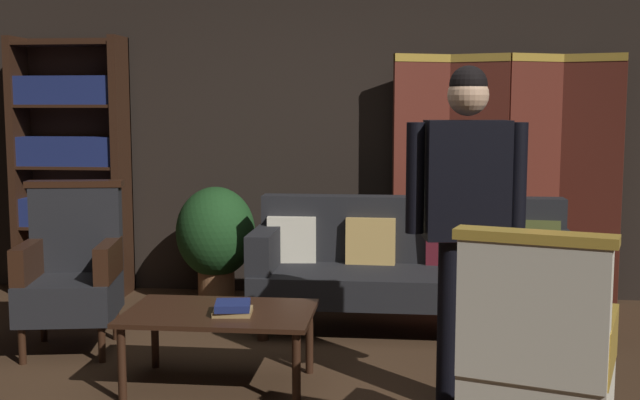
# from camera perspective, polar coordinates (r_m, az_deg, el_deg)

# --- Properties ---
(back_wall) EXTENTS (7.20, 0.10, 2.80)m
(back_wall) POSITION_cam_1_polar(r_m,az_deg,el_deg) (6.33, 1.60, 5.81)
(back_wall) COLOR black
(back_wall) RESTS_ON ground_plane
(folding_screen) EXTENTS (1.73, 0.27, 1.90)m
(folding_screen) POSITION_cam_1_polar(r_m,az_deg,el_deg) (6.20, 13.24, 1.77)
(folding_screen) COLOR #5B2319
(folding_screen) RESTS_ON ground_plane
(bookshelf) EXTENTS (0.90, 0.32, 2.05)m
(bookshelf) POSITION_cam_1_polar(r_m,az_deg,el_deg) (6.62, -17.52, 2.77)
(bookshelf) COLOR black
(bookshelf) RESTS_ON ground_plane
(velvet_couch) EXTENTS (2.12, 0.78, 0.88)m
(velvet_couch) POSITION_cam_1_polar(r_m,az_deg,el_deg) (5.42, 6.56, -4.45)
(velvet_couch) COLOR black
(velvet_couch) RESTS_ON ground_plane
(coffee_table) EXTENTS (1.00, 0.64, 0.42)m
(coffee_table) POSITION_cam_1_polar(r_m,az_deg,el_deg) (4.31, -7.23, -8.53)
(coffee_table) COLOR black
(coffee_table) RESTS_ON ground_plane
(armchair_gilt_accent) EXTENTS (0.73, 0.72, 1.04)m
(armchair_gilt_accent) POSITION_cam_1_polar(r_m,az_deg,el_deg) (3.35, 15.39, -11.13)
(armchair_gilt_accent) COLOR #B78E33
(armchair_gilt_accent) RESTS_ON ground_plane
(armchair_wing_left) EXTENTS (0.67, 0.67, 1.04)m
(armchair_wing_left) POSITION_cam_1_polar(r_m,az_deg,el_deg) (5.15, -17.48, -4.92)
(armchair_wing_left) COLOR black
(armchair_wing_left) RESTS_ON ground_plane
(standing_figure) EXTENTS (0.59, 0.26, 1.70)m
(standing_figure) POSITION_cam_1_polar(r_m,az_deg,el_deg) (3.92, 10.47, -0.39)
(standing_figure) COLOR black
(standing_figure) RESTS_ON ground_plane
(potted_plant) EXTENTS (0.60, 0.60, 0.90)m
(potted_plant) POSITION_cam_1_polar(r_m,az_deg,el_deg) (6.10, -7.54, -2.60)
(potted_plant) COLOR brown
(potted_plant) RESTS_ON ground_plane
(book_tan_leather) EXTENTS (0.21, 0.20, 0.03)m
(book_tan_leather) POSITION_cam_1_polar(r_m,az_deg,el_deg) (4.22, -6.31, -8.01)
(book_tan_leather) COLOR #9E7A47
(book_tan_leather) RESTS_ON coffee_table
(book_navy_cloth) EXTENTS (0.21, 0.22, 0.04)m
(book_navy_cloth) POSITION_cam_1_polar(r_m,az_deg,el_deg) (4.21, -6.32, -7.58)
(book_navy_cloth) COLOR navy
(book_navy_cloth) RESTS_ON book_tan_leather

